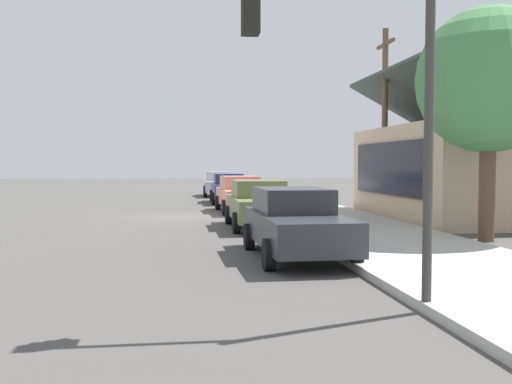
% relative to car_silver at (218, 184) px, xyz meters
% --- Properties ---
extents(ground_plane, '(120.00, 120.00, 0.00)m').
position_rel_car_silver_xyz_m(ground_plane, '(14.75, -2.62, -0.81)').
color(ground_plane, '#4C4947').
extents(sidewalk_curb, '(60.00, 4.20, 0.16)m').
position_rel_car_silver_xyz_m(sidewalk_curb, '(14.75, 2.98, -0.73)').
color(sidewalk_curb, '#B2AFA8').
rests_on(sidewalk_curb, ground).
extents(car_silver, '(4.69, 2.07, 1.59)m').
position_rel_car_silver_xyz_m(car_silver, '(0.00, 0.00, 0.00)').
color(car_silver, silver).
rests_on(car_silver, ground).
extents(car_navy, '(4.60, 2.02, 1.59)m').
position_rel_car_silver_xyz_m(car_navy, '(6.59, 0.14, 0.00)').
color(car_navy, navy).
rests_on(car_navy, ground).
extents(car_coral, '(4.76, 2.10, 1.59)m').
position_rel_car_silver_xyz_m(car_coral, '(12.65, 0.14, 0.00)').
color(car_coral, '#EA8C75').
rests_on(car_coral, ground).
extents(car_olive, '(4.57, 2.09, 1.59)m').
position_rel_car_silver_xyz_m(car_olive, '(19.07, 0.10, 0.00)').
color(car_olive, olive).
rests_on(car_olive, ground).
extents(car_charcoal, '(4.78, 2.07, 1.59)m').
position_rel_car_silver_xyz_m(car_charcoal, '(25.34, 0.07, 0.00)').
color(car_charcoal, '#2D3035').
rests_on(car_charcoal, ground).
extents(storefront_building, '(9.81, 8.23, 5.83)m').
position_rel_car_silver_xyz_m(storefront_building, '(16.99, 9.36, 1.14)').
color(storefront_building, '#CCB293').
rests_on(storefront_building, ground).
extents(shade_tree, '(4.01, 4.01, 6.47)m').
position_rel_car_silver_xyz_m(shade_tree, '(23.33, 5.89, 3.63)').
color(shade_tree, brown).
rests_on(shade_tree, ground).
extents(traffic_light_main, '(0.37, 2.79, 5.20)m').
position_rel_car_silver_xyz_m(traffic_light_main, '(30.49, -0.08, 2.68)').
color(traffic_light_main, '#383833').
rests_on(traffic_light_main, ground).
extents(utility_pole_wooden, '(1.80, 0.24, 7.50)m').
position_rel_car_silver_xyz_m(utility_pole_wooden, '(15.99, 5.58, 3.11)').
color(utility_pole_wooden, brown).
rests_on(utility_pole_wooden, ground).
extents(fire_hydrant_red, '(0.22, 0.22, 0.71)m').
position_rel_car_silver_xyz_m(fire_hydrant_red, '(8.67, 1.58, -0.32)').
color(fire_hydrant_red, red).
rests_on(fire_hydrant_red, sidewalk_curb).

